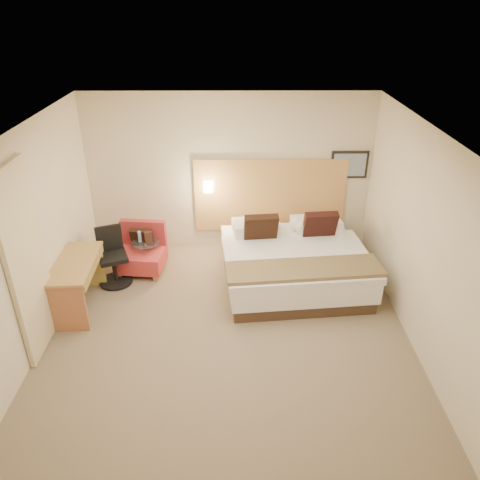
{
  "coord_description": "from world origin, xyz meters",
  "views": [
    {
      "loc": [
        0.13,
        -5.02,
        4.06
      ],
      "look_at": [
        0.17,
        0.77,
        0.98
      ],
      "focal_mm": 35.0,
      "sensor_mm": 36.0,
      "label": 1
    }
  ],
  "objects_px": {
    "desk": "(77,271)",
    "side_table": "(147,255)",
    "lounge_chair": "(141,252)",
    "desk_chair": "(113,261)",
    "bed": "(293,261)"
  },
  "relations": [
    {
      "from": "desk",
      "to": "side_table",
      "type": "bearing_deg",
      "value": 52.65
    },
    {
      "from": "lounge_chair",
      "to": "desk_chair",
      "type": "xyz_separation_m",
      "value": [
        -0.37,
        -0.37,
        0.06
      ]
    },
    {
      "from": "bed",
      "to": "side_table",
      "type": "xyz_separation_m",
      "value": [
        -2.34,
        0.32,
        -0.06
      ]
    },
    {
      "from": "bed",
      "to": "side_table",
      "type": "distance_m",
      "value": 2.36
    },
    {
      "from": "bed",
      "to": "lounge_chair",
      "type": "height_order",
      "value": "bed"
    },
    {
      "from": "desk_chair",
      "to": "side_table",
      "type": "bearing_deg",
      "value": 37.56
    },
    {
      "from": "lounge_chair",
      "to": "desk_chair",
      "type": "relative_size",
      "value": 0.89
    },
    {
      "from": "side_table",
      "to": "desk",
      "type": "height_order",
      "value": "desk"
    },
    {
      "from": "side_table",
      "to": "desk_chair",
      "type": "relative_size",
      "value": 0.63
    },
    {
      "from": "desk",
      "to": "lounge_chair",
      "type": "bearing_deg",
      "value": 56.45
    },
    {
      "from": "lounge_chair",
      "to": "desk_chair",
      "type": "height_order",
      "value": "desk_chair"
    },
    {
      "from": "bed",
      "to": "desk_chair",
      "type": "xyz_separation_m",
      "value": [
        -2.79,
        -0.02,
        0.03
      ]
    },
    {
      "from": "lounge_chair",
      "to": "desk",
      "type": "xyz_separation_m",
      "value": [
        -0.69,
        -1.04,
        0.28
      ]
    },
    {
      "from": "lounge_chair",
      "to": "side_table",
      "type": "relative_size",
      "value": 1.42
    },
    {
      "from": "lounge_chair",
      "to": "desk_chair",
      "type": "distance_m",
      "value": 0.53
    }
  ]
}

